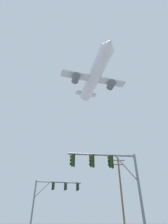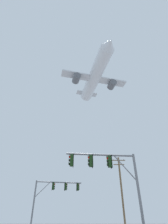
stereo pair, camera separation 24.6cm
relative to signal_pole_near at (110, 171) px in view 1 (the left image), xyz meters
The scene contains 4 objects.
signal_pole_near is the anchor object (origin of this frame).
signal_pole_far 12.83m from the signal_pole_near, 116.37° to the left, with size 6.16×1.29×5.93m.
utility_pole 15.83m from the signal_pole_near, 74.53° to the left, with size 2.20×0.28×10.43m.
airplane 38.22m from the signal_pole_near, 85.91° to the left, with size 18.65×24.14×6.61m.
Camera 1 is at (0.53, -6.67, 1.45)m, focal length 28.00 mm.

